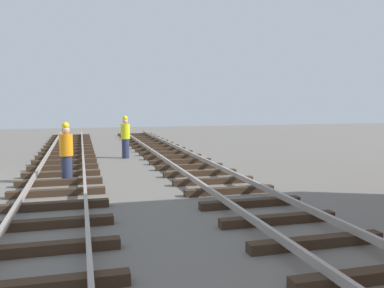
{
  "coord_description": "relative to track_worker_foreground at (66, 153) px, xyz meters",
  "views": [
    {
      "loc": [
        -2.67,
        1.03,
        2.48
      ],
      "look_at": [
        0.49,
        12.68,
        1.23
      ],
      "focal_mm": 38.58,
      "sensor_mm": 36.0,
      "label": 1
    }
  ],
  "objects": [
    {
      "name": "track_worker_foreground",
      "position": [
        0.0,
        0.0,
        0.0
      ],
      "size": [
        0.4,
        0.4,
        1.87
      ],
      "color": "#262D4C",
      "rests_on": "ground"
    },
    {
      "name": "track_worker_distant",
      "position": [
        2.33,
        5.21,
        0.0
      ],
      "size": [
        0.4,
        0.4,
        1.87
      ],
      "color": "#262D4C",
      "rests_on": "ground"
    }
  ]
}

